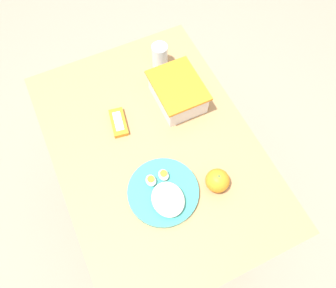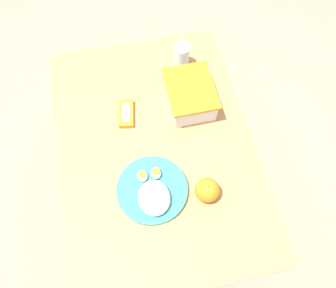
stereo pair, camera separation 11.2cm
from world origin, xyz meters
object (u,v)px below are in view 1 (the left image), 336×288
Objects in this scene: drinking_glass at (160,56)px; rice_plate at (164,193)px; orange_fruit at (217,181)px; food_container at (178,93)px; candy_bar at (119,122)px.

rice_plate is at bearing -23.09° from drinking_glass.
food_container is at bearing 174.90° from orange_fruit.
food_container is 0.36m from orange_fruit.
food_container is 1.75× the size of candy_bar.
candy_bar is (-0.31, -0.04, -0.01)m from rice_plate.
food_container is 0.90× the size of rice_plate.
rice_plate reaches higher than candy_bar.
drinking_glass reaches higher than orange_fruit.
candy_bar is 1.20× the size of drinking_glass.
food_container is 0.18m from drinking_glass.
drinking_glass is (-0.50, 0.21, 0.03)m from rice_plate.
candy_bar is at bearing -88.97° from food_container.
candy_bar is (0.00, -0.24, -0.03)m from food_container.
rice_plate is 2.33× the size of drinking_glass.
drinking_glass reaches higher than candy_bar.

